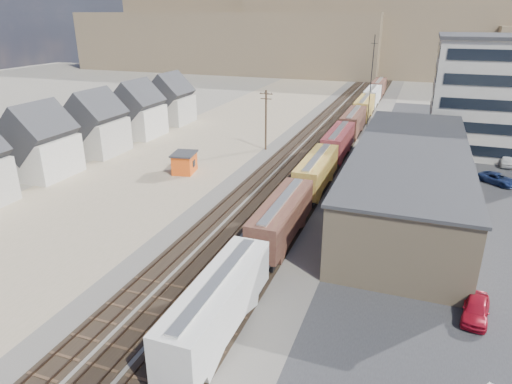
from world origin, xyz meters
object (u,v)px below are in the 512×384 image
(maintenance_shed, at_px, (184,163))
(parked_car_red, at_px, (476,309))
(parked_car_blue, at_px, (498,179))
(utility_pole_north, at_px, (266,119))
(freight_train, at_px, (346,131))

(maintenance_shed, bearing_deg, parked_car_red, -31.77)
(parked_car_red, bearing_deg, parked_car_blue, 89.32)
(utility_pole_north, height_order, maintenance_shed, utility_pole_north)
(parked_car_blue, bearing_deg, freight_train, 101.87)
(freight_train, height_order, utility_pole_north, utility_pole_north)
(utility_pole_north, xyz_separation_m, parked_car_red, (29.59, -37.96, -4.52))
(utility_pole_north, distance_m, parked_car_blue, 35.44)
(parked_car_red, bearing_deg, maintenance_shed, 156.49)
(freight_train, xyz_separation_m, utility_pole_north, (-12.30, -6.72, 2.50))
(freight_train, height_order, parked_car_red, freight_train)
(utility_pole_north, bearing_deg, parked_car_blue, -8.32)
(utility_pole_north, bearing_deg, maintenance_shed, -115.39)
(freight_train, xyz_separation_m, parked_car_red, (17.29, -44.68, -2.01))
(maintenance_shed, height_order, parked_car_blue, maintenance_shed)
(freight_train, height_order, maintenance_shed, freight_train)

